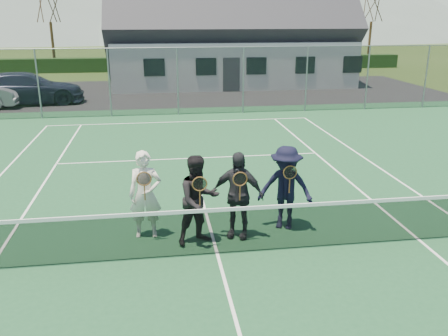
# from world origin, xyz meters

# --- Properties ---
(ground) EXTENTS (220.00, 220.00, 0.00)m
(ground) POSITION_xyz_m (0.00, 20.00, 0.00)
(ground) COLOR #314819
(ground) RESTS_ON ground
(court_surface) EXTENTS (30.00, 30.00, 0.02)m
(court_surface) POSITION_xyz_m (0.00, 0.00, 0.01)
(court_surface) COLOR #1C4C2B
(court_surface) RESTS_ON ground
(tarmac_carpark) EXTENTS (40.00, 12.00, 0.01)m
(tarmac_carpark) POSITION_xyz_m (-4.00, 20.00, 0.01)
(tarmac_carpark) COLOR black
(tarmac_carpark) RESTS_ON ground
(hedge_row) EXTENTS (40.00, 1.20, 1.10)m
(hedge_row) POSITION_xyz_m (0.00, 32.00, 0.55)
(hedge_row) COLOR black
(hedge_row) RESTS_ON ground
(hill_east) EXTENTS (90.00, 90.00, 14.00)m
(hill_east) POSITION_xyz_m (55.00, 95.00, 7.00)
(hill_east) COLOR slate
(hill_east) RESTS_ON ground
(car_c) EXTENTS (5.81, 2.98, 1.61)m
(car_c) POSITION_xyz_m (-7.47, 17.39, 0.81)
(car_c) COLOR #191F33
(car_c) RESTS_ON ground
(court_markings) EXTENTS (11.03, 23.83, 0.01)m
(court_markings) POSITION_xyz_m (0.00, 0.00, 0.02)
(court_markings) COLOR white
(court_markings) RESTS_ON court_surface
(tennis_net) EXTENTS (11.68, 0.08, 1.10)m
(tennis_net) POSITION_xyz_m (0.00, 0.00, 0.54)
(tennis_net) COLOR slate
(tennis_net) RESTS_ON ground
(perimeter_fence) EXTENTS (30.07, 0.07, 3.02)m
(perimeter_fence) POSITION_xyz_m (0.00, 13.50, 1.52)
(perimeter_fence) COLOR slate
(perimeter_fence) RESTS_ON ground
(clubhouse) EXTENTS (15.60, 8.20, 7.70)m
(clubhouse) POSITION_xyz_m (4.00, 24.00, 3.99)
(clubhouse) COLOR silver
(clubhouse) RESTS_ON ground
(player_a) EXTENTS (0.68, 0.51, 1.80)m
(player_a) POSITION_xyz_m (-1.32, 1.01, 0.92)
(player_a) COLOR white
(player_a) RESTS_ON court_surface
(player_b) EXTENTS (1.06, 0.95, 1.80)m
(player_b) POSITION_xyz_m (-0.29, 0.57, 0.92)
(player_b) COLOR black
(player_b) RESTS_ON court_surface
(player_c) EXTENTS (1.14, 0.81, 1.80)m
(player_c) POSITION_xyz_m (0.51, 0.73, 0.92)
(player_c) COLOR #242529
(player_c) RESTS_ON court_surface
(player_d) EXTENTS (1.33, 1.09, 1.80)m
(player_d) POSITION_xyz_m (1.57, 0.99, 0.92)
(player_d) COLOR black
(player_d) RESTS_ON court_surface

